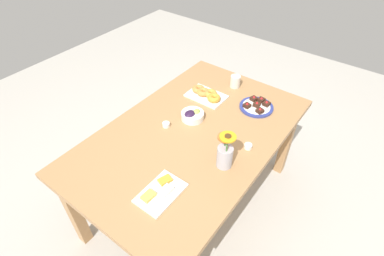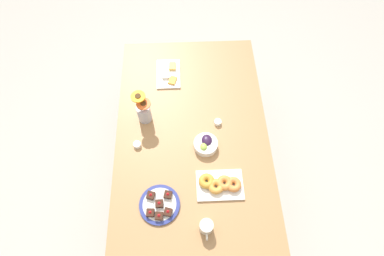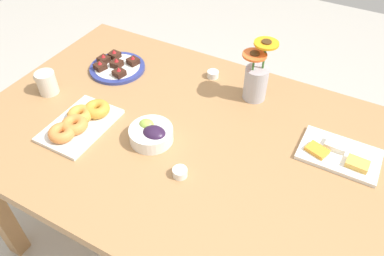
% 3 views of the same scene
% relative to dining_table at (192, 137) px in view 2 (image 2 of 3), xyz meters
% --- Properties ---
extents(ground_plane, '(6.00, 6.00, 0.00)m').
position_rel_dining_table_xyz_m(ground_plane, '(0.00, 0.00, -0.65)').
color(ground_plane, '#B7B2A8').
extents(dining_table, '(1.60, 1.00, 0.74)m').
position_rel_dining_table_xyz_m(dining_table, '(0.00, 0.00, 0.00)').
color(dining_table, '#A87A4C').
rests_on(dining_table, ground_plane).
extents(coffee_mug, '(0.11, 0.08, 0.09)m').
position_rel_dining_table_xyz_m(coffee_mug, '(0.63, 0.05, 0.13)').
color(coffee_mug, beige).
rests_on(coffee_mug, dining_table).
extents(grape_bowl, '(0.15, 0.15, 0.07)m').
position_rel_dining_table_xyz_m(grape_bowl, '(0.11, 0.08, 0.12)').
color(grape_bowl, white).
rests_on(grape_bowl, dining_table).
extents(cheese_platter, '(0.26, 0.17, 0.03)m').
position_rel_dining_table_xyz_m(cheese_platter, '(-0.48, -0.15, 0.10)').
color(cheese_platter, white).
rests_on(cheese_platter, dining_table).
extents(croissant_platter, '(0.19, 0.28, 0.05)m').
position_rel_dining_table_xyz_m(croissant_platter, '(0.38, 0.15, 0.11)').
color(croissant_platter, white).
rests_on(croissant_platter, dining_table).
extents(jam_cup_honey, '(0.05, 0.05, 0.03)m').
position_rel_dining_table_xyz_m(jam_cup_honey, '(-0.05, 0.17, 0.10)').
color(jam_cup_honey, white).
rests_on(jam_cup_honey, dining_table).
extents(jam_cup_berry, '(0.05, 0.05, 0.03)m').
position_rel_dining_table_xyz_m(jam_cup_berry, '(0.09, -0.36, 0.10)').
color(jam_cup_berry, white).
rests_on(jam_cup_berry, dining_table).
extents(dessert_plate, '(0.24, 0.24, 0.05)m').
position_rel_dining_table_xyz_m(dessert_plate, '(0.48, -0.21, 0.10)').
color(dessert_plate, navy).
rests_on(dessert_plate, dining_table).
extents(flower_vase, '(0.12, 0.12, 0.25)m').
position_rel_dining_table_xyz_m(flower_vase, '(-0.11, -0.31, 0.17)').
color(flower_vase, '#B2B2BC').
rests_on(flower_vase, dining_table).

